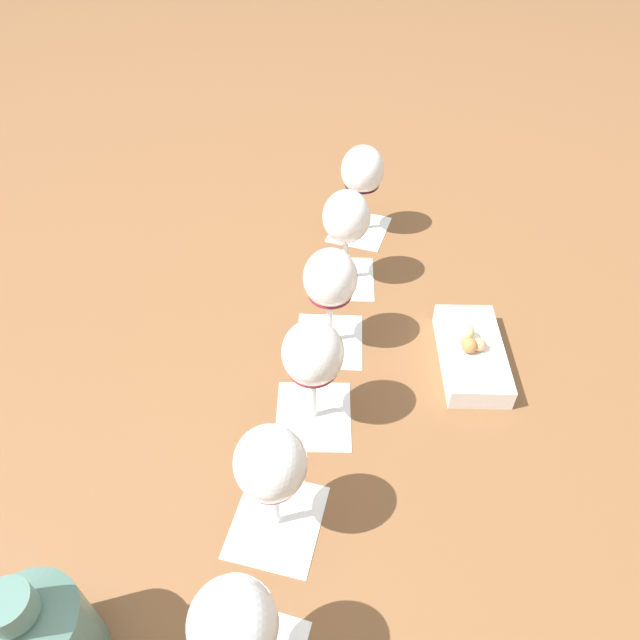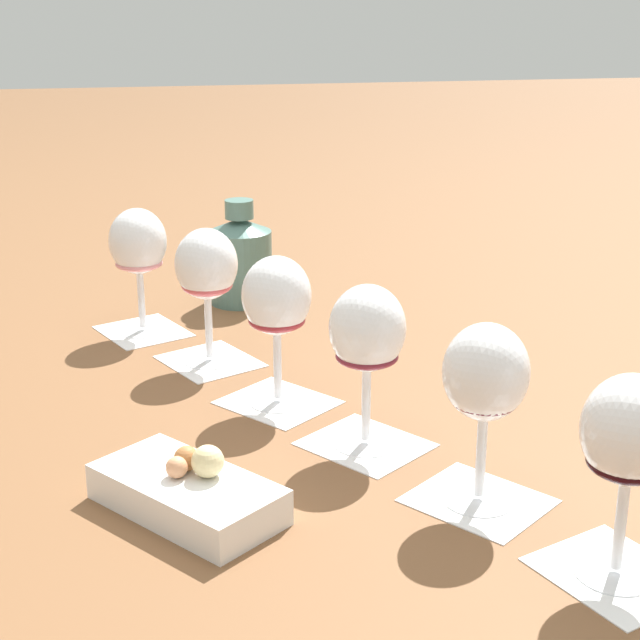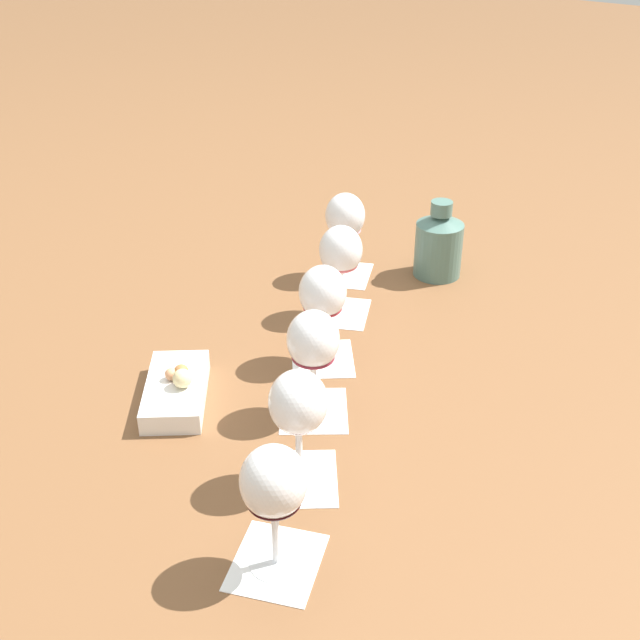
% 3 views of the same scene
% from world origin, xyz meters
% --- Properties ---
extents(ground_plane, '(8.00, 8.00, 0.00)m').
position_xyz_m(ground_plane, '(0.00, 0.00, 0.00)').
color(ground_plane, brown).
extents(tasting_card_1, '(0.15, 0.14, 0.00)m').
position_xyz_m(tasting_card_1, '(-0.21, -0.10, 0.00)').
color(tasting_card_1, white).
rests_on(tasting_card_1, ground_plane).
extents(tasting_card_2, '(0.16, 0.15, 0.00)m').
position_xyz_m(tasting_card_2, '(-0.06, -0.04, 0.00)').
color(tasting_card_2, white).
rests_on(tasting_card_2, ground_plane).
extents(tasting_card_3, '(0.16, 0.15, 0.00)m').
position_xyz_m(tasting_card_3, '(0.07, 0.04, 0.00)').
color(tasting_card_3, white).
rests_on(tasting_card_3, ground_plane).
extents(tasting_card_4, '(0.16, 0.15, 0.00)m').
position_xyz_m(tasting_card_4, '(0.20, 0.11, 0.00)').
color(tasting_card_4, white).
rests_on(tasting_card_4, ground_plane).
extents(tasting_card_5, '(0.15, 0.14, 0.00)m').
position_xyz_m(tasting_card_5, '(0.34, 0.18, 0.00)').
color(tasting_card_5, white).
rests_on(tasting_card_5, ground_plane).
extents(wine_glass_0, '(0.08, 0.08, 0.17)m').
position_xyz_m(wine_glass_0, '(-0.34, -0.18, 0.12)').
color(wine_glass_0, white).
rests_on(wine_glass_0, tasting_card_0).
extents(wine_glass_1, '(0.08, 0.08, 0.17)m').
position_xyz_m(wine_glass_1, '(-0.21, -0.10, 0.12)').
color(wine_glass_1, white).
rests_on(wine_glass_1, tasting_card_1).
extents(wine_glass_2, '(0.08, 0.08, 0.17)m').
position_xyz_m(wine_glass_2, '(-0.06, -0.04, 0.12)').
color(wine_glass_2, white).
rests_on(wine_glass_2, tasting_card_2).
extents(wine_glass_3, '(0.08, 0.08, 0.17)m').
position_xyz_m(wine_glass_3, '(0.07, 0.04, 0.12)').
color(wine_glass_3, white).
rests_on(wine_glass_3, tasting_card_3).
extents(wine_glass_4, '(0.08, 0.08, 0.17)m').
position_xyz_m(wine_glass_4, '(0.20, 0.11, 0.12)').
color(wine_glass_4, white).
rests_on(wine_glass_4, tasting_card_4).
extents(wine_glass_5, '(0.08, 0.08, 0.17)m').
position_xyz_m(wine_glass_5, '(0.34, 0.18, 0.12)').
color(wine_glass_5, white).
rests_on(wine_glass_5, tasting_card_5).
extents(ceramic_vase, '(0.09, 0.09, 0.16)m').
position_xyz_m(ceramic_vase, '(-0.45, -0.03, 0.07)').
color(ceramic_vase, '#4C7066').
rests_on(ceramic_vase, ground_plane).
extents(snack_dish, '(0.20, 0.18, 0.06)m').
position_xyz_m(snack_dish, '(0.17, -0.15, 0.02)').
color(snack_dish, white).
rests_on(snack_dish, ground_plane).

